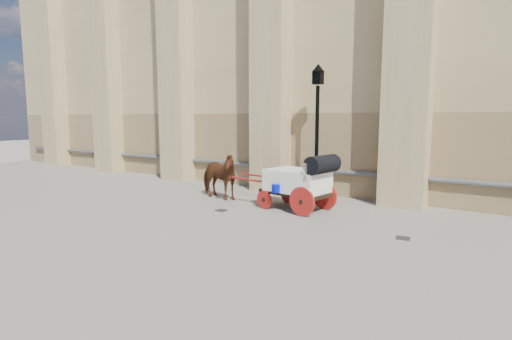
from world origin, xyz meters
The scene contains 6 objects.
ground centered at (0.00, 0.00, 0.00)m, with size 90.00×90.00×0.00m, color slate.
horse centered at (-1.69, 1.19, 0.81)m, with size 0.88×1.93×1.63m, color brown.
carriage centered at (1.54, 1.24, 0.95)m, with size 4.12×1.66×1.75m.
street_lamp centered at (1.14, 3.19, 2.48)m, with size 0.43×0.43×4.64m.
drain_grate_near centered at (-0.44, -0.16, 0.01)m, with size 0.32×0.32×0.01m, color black.
drain_grate_far centered at (4.91, 0.04, 0.01)m, with size 0.32×0.32×0.01m, color black.
Camera 1 is at (7.13, -9.49, 2.85)m, focal length 28.00 mm.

